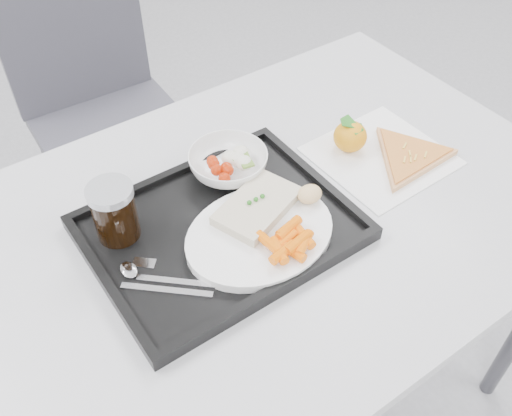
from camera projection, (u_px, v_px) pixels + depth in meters
The scene contains 14 objects.
table at pixel (264, 236), 1.10m from camera, with size 1.20×0.80×0.75m.
chair at pixel (99, 96), 1.68m from camera, with size 0.44×0.44×0.93m.
tray at pixel (220, 229), 1.01m from camera, with size 0.45×0.35×0.03m.
dinner_plate at pixel (260, 235), 0.98m from camera, with size 0.27×0.27×0.02m.
fish_fillet at pixel (258, 206), 1.01m from camera, with size 0.18×0.14×0.03m.
bread_roll at pixel (310, 194), 1.02m from camera, with size 0.05×0.04×0.03m.
salad_bowl at pixel (228, 163), 1.09m from camera, with size 0.15×0.15×0.05m.
cola_glass at pixel (114, 211), 0.96m from camera, with size 0.08×0.08×0.11m.
cutlery at pixel (157, 278), 0.93m from camera, with size 0.15×0.15×0.01m.
napkin at pixel (381, 156), 1.16m from camera, with size 0.25×0.24×0.00m.
tangerine at pixel (350, 136), 1.15m from camera, with size 0.09×0.09×0.07m.
pizza_slice at pixel (409, 156), 1.15m from camera, with size 0.31×0.31×0.02m.
carrot_pile at pixel (289, 241), 0.94m from camera, with size 0.10×0.09×0.03m.
salad_contents at pixel (232, 162), 1.08m from camera, with size 0.09×0.08×0.03m.
Camera 1 is at (-0.43, -0.29, 1.51)m, focal length 40.00 mm.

